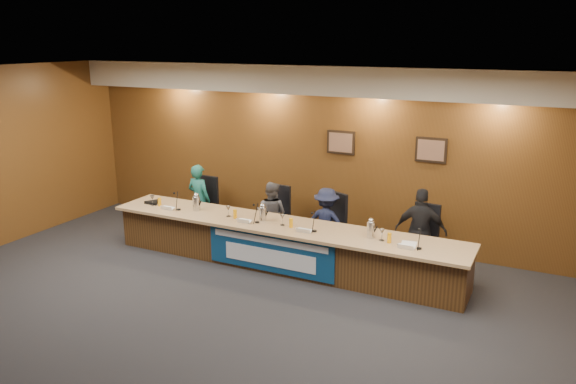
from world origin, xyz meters
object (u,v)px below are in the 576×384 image
object	(u,v)px
carafe_mid	(263,214)
carafe_right	(371,230)
dais_body	(282,246)
speakerphone	(153,202)
panelist_b	(271,214)
office_chair_a	(203,208)
panelist_a	(199,200)
office_chair_c	(328,228)
office_chair_b	(274,219)
carafe_left	(196,204)
panelist_c	(326,223)
banner	(270,253)
panelist_d	(421,231)
office_chair_d	(421,242)

from	to	relation	value
carafe_mid	carafe_right	xyz separation A→B (m)	(1.85, -0.02, 0.01)
dais_body	speakerphone	bearing A→B (deg)	-178.76
panelist_b	office_chair_a	distance (m)	1.56
carafe_right	office_chair_a	bearing A→B (deg)	166.48
panelist_a	office_chair_c	bearing A→B (deg)	-172.22
panelist_a	office_chair_b	xyz separation A→B (m)	(1.55, 0.10, -0.20)
panelist_b	office_chair_a	bearing A→B (deg)	-3.83
office_chair_b	speakerphone	xyz separation A→B (m)	(-2.01, -0.89, 0.30)
panelist_b	carafe_right	size ratio (longest dim) A/B	4.81
panelist_a	carafe_mid	distance (m)	1.96
office_chair_c	carafe_right	world-z (taller)	carafe_right
dais_body	speakerphone	world-z (taller)	speakerphone
panelist_b	carafe_left	size ratio (longest dim) A/B	4.89
office_chair_a	office_chair_c	size ratio (longest dim) A/B	1.00
speakerphone	panelist_c	bearing A→B (deg)	14.44
office_chair_b	carafe_right	size ratio (longest dim) A/B	1.92
dais_body	panelist_b	world-z (taller)	panelist_b
panelist_b	carafe_left	bearing A→B (deg)	36.49
banner	panelist_a	xyz separation A→B (m)	(-2.13, 1.15, 0.30)
dais_body	office_chair_c	distance (m)	0.97
panelist_a	carafe_mid	bearing A→B (deg)	162.66
panelist_b	speakerphone	distance (m)	2.16
banner	carafe_right	distance (m)	1.64
dais_body	carafe_right	size ratio (longest dim) A/B	24.01
office_chair_b	carafe_right	bearing A→B (deg)	-18.97
dais_body	office_chair_a	world-z (taller)	dais_body
panelist_b	carafe_mid	size ratio (longest dim) A/B	5.37
office_chair_a	carafe_mid	bearing A→B (deg)	-21.97
office_chair_c	carafe_mid	distance (m)	1.25
panelist_d	carafe_mid	bearing A→B (deg)	10.93
panelist_c	panelist_d	distance (m)	1.61
office_chair_a	office_chair_c	distance (m)	2.62
dais_body	panelist_b	xyz separation A→B (m)	(-0.58, 0.73, 0.25)
panelist_c	panelist_d	bearing A→B (deg)	175.57
carafe_left	panelist_d	bearing A→B (deg)	11.88
office_chair_a	speakerphone	bearing A→B (deg)	-113.28
office_chair_b	office_chair_c	size ratio (longest dim) A/B	1.00
banner	panelist_c	bearing A→B (deg)	67.05
banner	panelist_a	size ratio (longest dim) A/B	1.62
panelist_b	panelist_a	bearing A→B (deg)	-0.15
office_chair_c	office_chair_d	world-z (taller)	same
office_chair_d	carafe_left	xyz separation A→B (m)	(-3.73, -0.88, 0.39)
office_chair_b	carafe_mid	bearing A→B (deg)	-70.52
dais_body	office_chair_d	distance (m)	2.26
banner	speakerphone	world-z (taller)	speakerphone
panelist_b	speakerphone	world-z (taller)	panelist_b
office_chair_a	carafe_mid	size ratio (longest dim) A/B	2.14
office_chair_a	office_chair_c	bearing A→B (deg)	3.61
dais_body	carafe_right	world-z (taller)	carafe_right
panelist_b	carafe_right	bearing A→B (deg)	159.49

